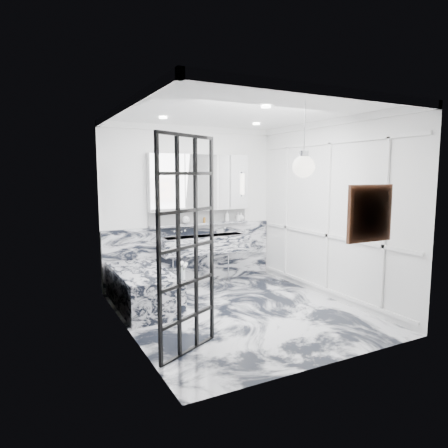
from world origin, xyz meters
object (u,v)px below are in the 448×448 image
crittall_door (187,247)px  mirror_cabinet (200,182)px  trough_sink (204,244)px  bathtub (142,288)px

crittall_door → mirror_cabinet: size_ratio=1.25×
trough_sink → mirror_cabinet: size_ratio=0.84×
trough_sink → mirror_cabinet: (-0.00, 0.17, 1.09)m
trough_sink → mirror_cabinet: mirror_cabinet is taller
crittall_door → bathtub: crittall_door is taller
trough_sink → bathtub: bearing=-153.5°
bathtub → mirror_cabinet: bearing=32.1°
crittall_door → trough_sink: bearing=33.8°
mirror_cabinet → bathtub: mirror_cabinet is taller
trough_sink → mirror_cabinet: bearing=90.0°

